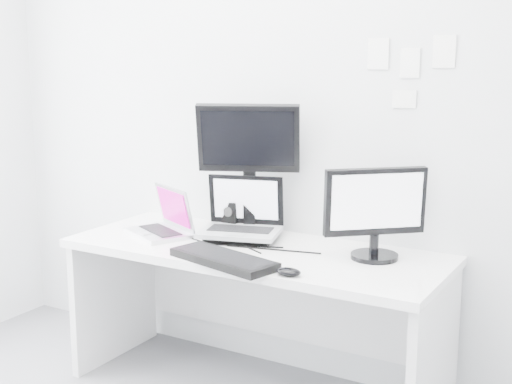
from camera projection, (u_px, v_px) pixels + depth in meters
back_wall at (290, 109)px, 3.49m from camera, size 3.60×0.00×3.60m
desk at (254, 321)px, 3.39m from camera, size 1.80×0.70×0.73m
macbook at (157, 211)px, 3.52m from camera, size 0.41×0.37×0.25m
speaker at (232, 216)px, 3.59m from camera, size 0.09×0.09×0.16m
dell_laptop at (240, 209)px, 3.41m from camera, size 0.44×0.39×0.31m
rear_monitor at (249, 168)px, 3.48m from camera, size 0.53×0.37×0.68m
samsung_monitor at (376, 212)px, 3.10m from camera, size 0.48×0.46×0.42m
keyboard at (224, 259)px, 3.07m from camera, size 0.54×0.30×0.03m
mouse at (289, 272)px, 2.90m from camera, size 0.11×0.08×0.03m
wall_note_0 at (378, 54)px, 3.22m from camera, size 0.10×0.00×0.14m
wall_note_1 at (410, 63)px, 3.15m from camera, size 0.09×0.00×0.13m
wall_note_2 at (444, 51)px, 3.07m from camera, size 0.10×0.00×0.14m
wall_note_3 at (404, 99)px, 3.19m from camera, size 0.11×0.00×0.08m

